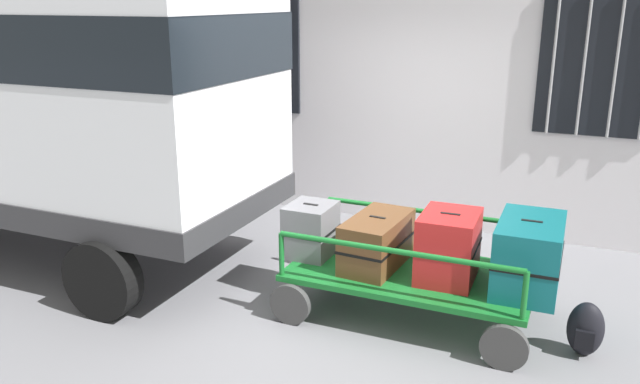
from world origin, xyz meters
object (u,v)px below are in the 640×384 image
suitcase_left_bottom (311,230)px  suitcase_midleft_bottom (377,241)px  van (39,90)px  suitcase_midright_bottom (529,255)px  suitcase_center_bottom (448,246)px  luggage_cart (411,278)px  backpack (585,329)px

suitcase_left_bottom → suitcase_midleft_bottom: suitcase_left_bottom is taller
suitcase_left_bottom → van: bearing=-177.9°
suitcase_midleft_bottom → suitcase_midright_bottom: suitcase_midright_bottom is taller
suitcase_midleft_bottom → suitcase_center_bottom: suitcase_center_bottom is taller
suitcase_midleft_bottom → suitcase_center_bottom: 0.63m
suitcase_left_bottom → luggage_cart: bearing=0.2°
suitcase_midright_bottom → suitcase_left_bottom: bearing=-178.7°
suitcase_midleft_bottom → suitcase_midright_bottom: size_ratio=1.01×
suitcase_center_bottom → suitcase_midright_bottom: suitcase_midright_bottom is taller
luggage_cart → backpack: backpack is taller
van → luggage_cart: van is taller
luggage_cart → suitcase_midleft_bottom: size_ratio=2.54×
luggage_cart → suitcase_center_bottom: bearing=-5.4°
backpack → van: bearing=179.9°
suitcase_left_bottom → suitcase_center_bottom: bearing=-1.2°
van → backpack: bearing=-0.1°
luggage_cart → suitcase_center_bottom: (0.31, -0.03, 0.35)m
luggage_cart → suitcase_center_bottom: suitcase_center_bottom is taller
suitcase_center_bottom → suitcase_midleft_bottom: bearing=177.3°
van → suitcase_left_bottom: bearing=2.1°
suitcase_center_bottom → backpack: suitcase_center_bottom is taller
suitcase_center_bottom → backpack: size_ratio=1.37×
suitcase_midright_bottom → suitcase_center_bottom: bearing=-173.7°
van → suitcase_left_bottom: 3.17m
suitcase_center_bottom → backpack: bearing=-5.0°
luggage_cart → suitcase_midleft_bottom: 0.42m
van → suitcase_midleft_bottom: 3.77m
suitcase_left_bottom → suitcase_midleft_bottom: (0.62, 0.00, -0.02)m
suitcase_midleft_bottom → backpack: size_ratio=1.88×
van → suitcase_left_bottom: (2.97, 0.11, -1.11)m
suitcase_left_bottom → suitcase_midright_bottom: size_ratio=0.59×
luggage_cart → suitcase_midright_bottom: suitcase_midright_bottom is taller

